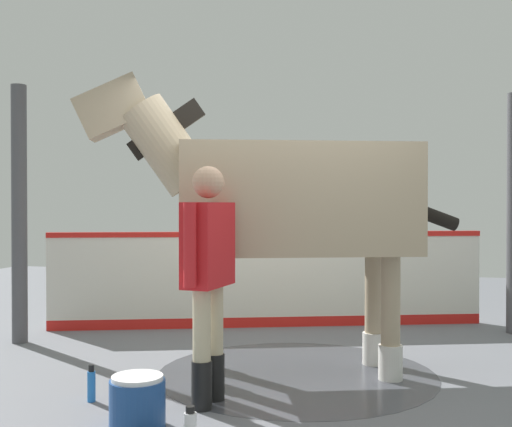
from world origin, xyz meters
The scene contains 9 objects.
ground_plane centered at (0.00, 0.00, -0.01)m, with size 16.00×16.00×0.02m, color slate.
wet_patch centered at (-0.01, 0.08, 0.00)m, with size 2.41×2.41×0.00m, color #42444C.
barrier_wall centered at (-0.66, 2.08, 0.53)m, with size 4.96×1.69×1.14m.
roof_post_near centered at (-3.06, 0.64, 1.36)m, with size 0.16×0.16×2.72m, color #4C4C51.
horse centered at (-0.12, 0.05, 1.47)m, with size 3.21×1.49×2.55m.
handler centered at (-0.51, -0.88, 1.01)m, with size 0.28×0.69×1.74m.
wash_bucket centered at (-0.82, -1.43, 0.17)m, with size 0.37×0.37×0.34m.
bottle_shampoo centered at (-0.39, -1.62, 0.10)m, with size 0.08×0.08×0.23m.
bottle_spray centered at (-1.37, -1.00, 0.13)m, with size 0.06×0.06×0.27m.
Camera 1 is at (0.84, -5.24, 1.46)m, focal length 43.95 mm.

